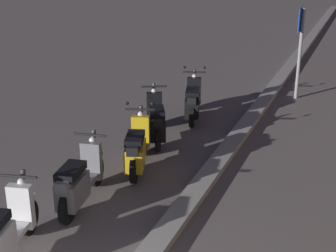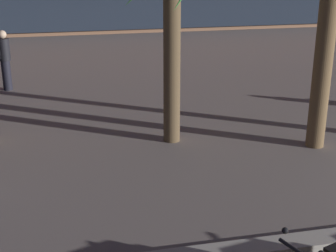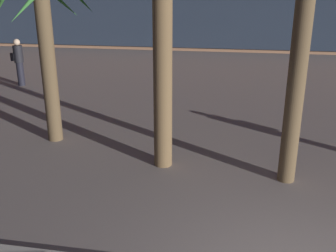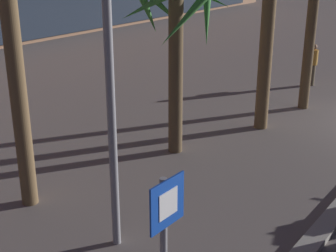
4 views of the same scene
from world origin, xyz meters
TOP-DOWN VIEW (x-y plane):
  - pedestrian_by_palm_tree at (-9.11, 9.46)m, footprint 0.44×0.40m

SIDE VIEW (x-z plane):
  - pedestrian_by_palm_tree at x=-9.11m, z-range 0.06..1.79m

